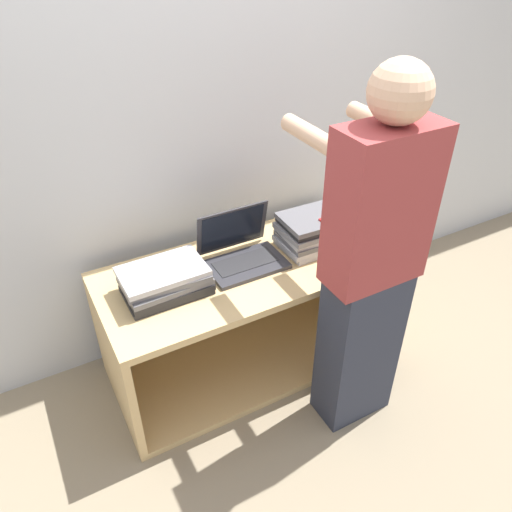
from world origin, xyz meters
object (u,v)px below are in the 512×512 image
Objects in this scene: person at (370,269)px; laptop_stack_right at (317,230)px; laptop_open at (242,252)px; laptop_stack_left at (165,281)px.

laptop_stack_right is at bearing 79.65° from person.
person reaches higher than laptop_open.
laptop_open is 0.94× the size of laptop_stack_right.
laptop_open reaches higher than laptop_stack_right.
laptop_stack_right is at bearing -7.28° from laptop_open.
person is at bearing -60.75° from laptop_open.
laptop_stack_left is at bearing 179.79° from laptop_stack_right.
laptop_stack_left is at bearing 144.80° from person.
laptop_open is 0.65m from person.
laptop_open is at bearing 119.25° from person.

